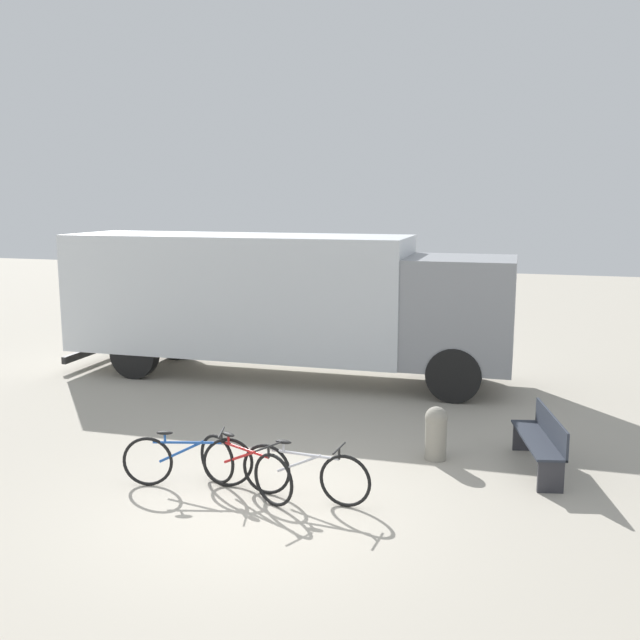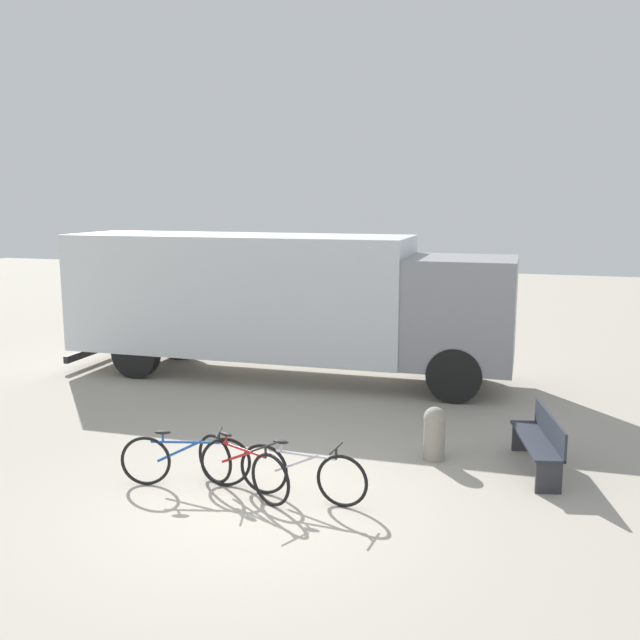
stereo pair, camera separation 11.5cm
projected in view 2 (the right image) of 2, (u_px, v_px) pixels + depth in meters
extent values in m
plane|color=#A8A091|center=(251.00, 507.00, 8.94)|extent=(60.00, 60.00, 0.00)
cube|color=silver|center=(239.00, 293.00, 15.45)|extent=(7.43, 2.41, 2.53)
cube|color=gray|center=(461.00, 311.00, 14.17)|extent=(2.17, 2.19, 2.15)
cube|color=black|center=(93.00, 351.00, 16.73)|extent=(0.15, 2.12, 0.16)
cylinder|color=black|center=(463.00, 354.00, 15.25)|extent=(1.06, 0.31, 1.05)
cylinder|color=black|center=(454.00, 375.00, 13.45)|extent=(1.06, 0.31, 1.05)
cylinder|color=black|center=(178.00, 337.00, 17.12)|extent=(1.06, 0.31, 1.05)
cylinder|color=black|center=(136.00, 354.00, 15.32)|extent=(1.06, 0.31, 1.05)
cube|color=#282D38|center=(536.00, 440.00, 10.07)|extent=(0.78, 1.75, 0.04)
cube|color=#282D38|center=(550.00, 428.00, 10.02)|extent=(0.43, 1.67, 0.39)
cube|color=#2D2D33|center=(549.00, 478.00, 9.32)|extent=(0.34, 0.13, 0.43)
cube|color=#2D2D33|center=(523.00, 437.00, 10.90)|extent=(0.34, 0.13, 0.43)
torus|color=black|center=(146.00, 461.00, 9.58)|extent=(0.67, 0.22, 0.68)
torus|color=black|center=(226.00, 462.00, 9.53)|extent=(0.67, 0.22, 0.68)
cylinder|color=#1E4C9E|center=(185.00, 442.00, 9.51)|extent=(0.90, 0.28, 0.04)
cylinder|color=#1E4C9E|center=(179.00, 451.00, 9.53)|extent=(0.60, 0.20, 0.32)
cylinder|color=#1E4C9E|center=(163.00, 438.00, 9.51)|extent=(0.03, 0.03, 0.11)
ellipsoid|color=black|center=(163.00, 432.00, 9.50)|extent=(0.24, 0.15, 0.05)
cylinder|color=black|center=(219.00, 437.00, 9.48)|extent=(0.03, 0.03, 0.14)
cylinder|color=black|center=(219.00, 432.00, 9.47)|extent=(0.14, 0.43, 0.02)
torus|color=black|center=(215.00, 459.00, 9.66)|extent=(0.64, 0.32, 0.68)
torus|color=black|center=(270.00, 480.00, 8.94)|extent=(0.64, 0.32, 0.68)
cylinder|color=red|center=(241.00, 449.00, 9.25)|extent=(0.85, 0.42, 0.04)
cylinder|color=red|center=(237.00, 457.00, 9.33)|extent=(0.57, 0.29, 0.32)
cylinder|color=red|center=(226.00, 440.00, 9.44)|extent=(0.03, 0.03, 0.11)
ellipsoid|color=black|center=(226.00, 434.00, 9.43)|extent=(0.24, 0.17, 0.05)
cylinder|color=black|center=(266.00, 452.00, 8.93)|extent=(0.03, 0.03, 0.14)
cylinder|color=black|center=(266.00, 447.00, 8.92)|extent=(0.20, 0.41, 0.02)
torus|color=black|center=(264.00, 469.00, 9.29)|extent=(0.69, 0.09, 0.68)
torus|color=black|center=(342.00, 481.00, 8.90)|extent=(0.69, 0.09, 0.68)
cylinder|color=silver|center=(302.00, 455.00, 9.05)|extent=(0.92, 0.10, 0.04)
cylinder|color=silver|center=(296.00, 463.00, 9.10)|extent=(0.61, 0.08, 0.32)
cylinder|color=silver|center=(281.00, 447.00, 9.15)|extent=(0.03, 0.03, 0.11)
ellipsoid|color=black|center=(281.00, 442.00, 9.13)|extent=(0.23, 0.10, 0.05)
cylinder|color=black|center=(336.00, 454.00, 8.87)|extent=(0.03, 0.03, 0.14)
cylinder|color=black|center=(336.00, 448.00, 8.86)|extent=(0.05, 0.44, 0.02)
cylinder|color=gray|center=(434.00, 439.00, 10.52)|extent=(0.32, 0.32, 0.64)
sphere|color=gray|center=(435.00, 418.00, 10.46)|extent=(0.33, 0.33, 0.33)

